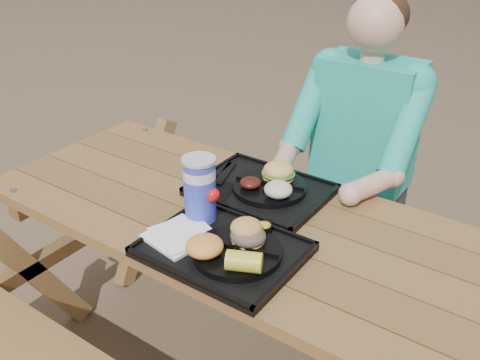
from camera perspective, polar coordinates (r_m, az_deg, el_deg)
The scene contains 17 objects.
picnic_table at distance 1.99m, azimuth -0.00°, elevation -12.88°, with size 1.80×1.49×0.75m, color #999999, non-canonical shape.
tray_near at distance 1.58m, azimuth -1.82°, elevation -7.50°, with size 0.45×0.35×0.02m, color black.
tray_far at distance 1.88m, azimuth 2.22°, elevation -1.17°, with size 0.45×0.35×0.02m, color black.
plate_near at distance 1.54m, azimuth -0.29°, elevation -7.68°, with size 0.26×0.26×0.02m, color black.
plate_far at distance 1.87m, azimuth 3.17°, elevation -0.78°, with size 0.26×0.26×0.02m, color black.
napkin_stack at distance 1.62m, azimuth -6.55°, elevation -5.85°, with size 0.17×0.17×0.02m, color white.
soda_cup at distance 1.66m, azimuth -4.30°, elevation -1.12°, with size 0.10×0.10×0.20m, color #1B28D1.
condiment_bbq at distance 1.65m, azimuth 0.89°, elevation -4.94°, with size 0.05×0.05×0.03m, color black.
condiment_mustard at distance 1.63m, azimuth 2.53°, elevation -5.26°, with size 0.05×0.05×0.03m, color yellow.
sandwich at distance 1.54m, azimuth 0.88°, elevation -5.03°, with size 0.10×0.10×0.10m, color gold, non-canonical shape.
mac_cheese at distance 1.51m, azimuth -3.81°, elevation -7.05°, with size 0.11×0.11×0.05m, color #FFA843.
corn_cob at distance 1.44m, azimuth 0.44°, elevation -8.69°, with size 0.10×0.10×0.06m, color yellow, non-canonical shape.
cutlery_far at distance 1.97m, azimuth -1.60°, elevation 0.72°, with size 0.03×0.18×0.01m, color black.
burger at distance 1.88m, azimuth 4.14°, elevation 1.44°, with size 0.11×0.11×0.10m, color #F4B456, non-canonical shape.
baked_beans at distance 1.84m, azimuth 1.12°, elevation -0.30°, with size 0.07×0.07×0.03m, color #45130D.
potato_salad at distance 1.78m, azimuth 4.10°, elevation -1.01°, with size 0.10×0.10×0.05m, color beige.
diner at distance 2.29m, azimuth 12.48°, elevation 0.47°, with size 0.48×0.84×1.28m, color #19B29E, non-canonical shape.
Camera 1 is at (0.86, -1.22, 1.69)m, focal length 40.00 mm.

